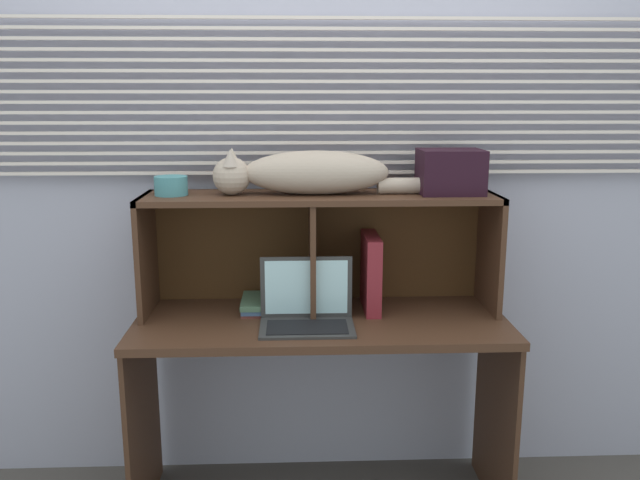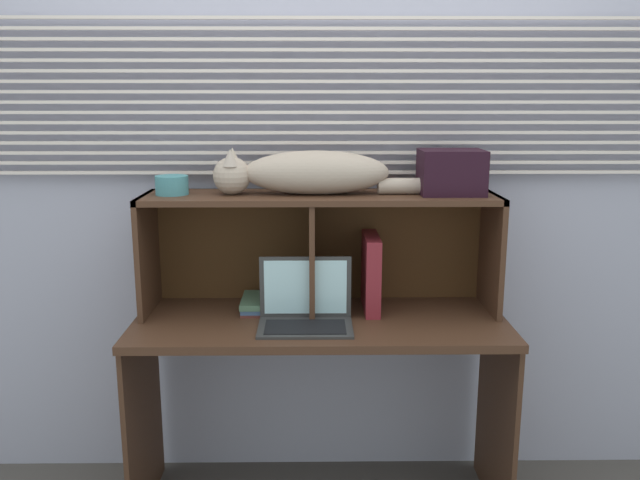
{
  "view_description": "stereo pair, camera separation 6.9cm",
  "coord_description": "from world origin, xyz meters",
  "px_view_note": "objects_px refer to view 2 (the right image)",
  "views": [
    {
      "loc": [
        -0.1,
        -2.05,
        1.57
      ],
      "look_at": [
        0.0,
        0.34,
        1.04
      ],
      "focal_mm": 36.69,
      "sensor_mm": 36.0,
      "label": 1
    },
    {
      "loc": [
        -0.03,
        -2.05,
        1.57
      ],
      "look_at": [
        0.0,
        0.34,
        1.04
      ],
      "focal_mm": 36.69,
      "sensor_mm": 36.0,
      "label": 2
    }
  ],
  "objects_px": {
    "storage_box": "(451,172)",
    "small_basket": "(172,185)",
    "book_stack": "(265,304)",
    "binder_upright": "(371,273)",
    "cat": "(307,173)",
    "laptop": "(305,311)"
  },
  "relations": [
    {
      "from": "storage_box",
      "to": "small_basket",
      "type": "bearing_deg",
      "value": 180.0
    },
    {
      "from": "book_stack",
      "to": "small_basket",
      "type": "relative_size",
      "value": 1.79
    },
    {
      "from": "binder_upright",
      "to": "storage_box",
      "type": "bearing_deg",
      "value": 0.0
    },
    {
      "from": "cat",
      "to": "book_stack",
      "type": "height_order",
      "value": "cat"
    },
    {
      "from": "laptop",
      "to": "book_stack",
      "type": "xyz_separation_m",
      "value": [
        -0.16,
        0.17,
        -0.03
      ]
    },
    {
      "from": "cat",
      "to": "storage_box",
      "type": "xyz_separation_m",
      "value": [
        0.53,
        -0.0,
        0.0
      ]
    },
    {
      "from": "laptop",
      "to": "storage_box",
      "type": "height_order",
      "value": "storage_box"
    },
    {
      "from": "laptop",
      "to": "small_basket",
      "type": "height_order",
      "value": "small_basket"
    },
    {
      "from": "small_basket",
      "to": "binder_upright",
      "type": "bearing_deg",
      "value": 0.0
    },
    {
      "from": "binder_upright",
      "to": "cat",
      "type": "bearing_deg",
      "value": 180.0
    },
    {
      "from": "cat",
      "to": "small_basket",
      "type": "relative_size",
      "value": 7.23
    },
    {
      "from": "binder_upright",
      "to": "small_basket",
      "type": "distance_m",
      "value": 0.81
    },
    {
      "from": "binder_upright",
      "to": "storage_box",
      "type": "xyz_separation_m",
      "value": [
        0.29,
        0.0,
        0.38
      ]
    },
    {
      "from": "cat",
      "to": "book_stack",
      "type": "distance_m",
      "value": 0.53
    },
    {
      "from": "storage_box",
      "to": "binder_upright",
      "type": "bearing_deg",
      "value": 180.0
    },
    {
      "from": "cat",
      "to": "laptop",
      "type": "height_order",
      "value": "cat"
    },
    {
      "from": "book_stack",
      "to": "small_basket",
      "type": "xyz_separation_m",
      "value": [
        -0.33,
        0.0,
        0.46
      ]
    },
    {
      "from": "laptop",
      "to": "storage_box",
      "type": "distance_m",
      "value": 0.74
    },
    {
      "from": "binder_upright",
      "to": "small_basket",
      "type": "height_order",
      "value": "small_basket"
    },
    {
      "from": "cat",
      "to": "small_basket",
      "type": "xyz_separation_m",
      "value": [
        -0.5,
        -0.0,
        -0.04
      ]
    },
    {
      "from": "storage_box",
      "to": "cat",
      "type": "bearing_deg",
      "value": 180.0
    },
    {
      "from": "cat",
      "to": "book_stack",
      "type": "relative_size",
      "value": 4.04
    }
  ]
}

